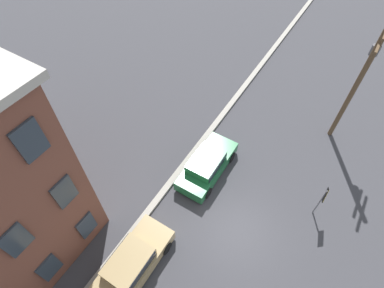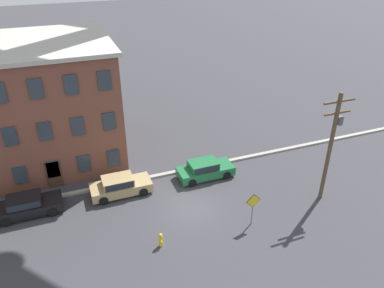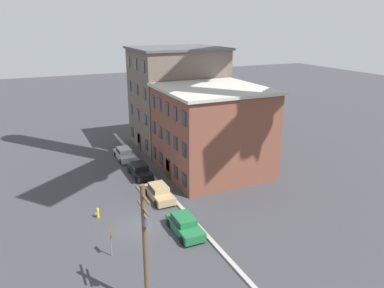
% 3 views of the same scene
% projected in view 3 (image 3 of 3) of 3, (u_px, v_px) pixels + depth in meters
% --- Properties ---
extents(ground_plane, '(200.00, 200.00, 0.00)m').
position_uv_depth(ground_plane, '(140.00, 227.00, 31.65)').
color(ground_plane, '#38383D').
extents(kerb_strip, '(56.00, 0.36, 0.16)m').
position_uv_depth(kerb_strip, '(188.00, 215.00, 33.40)').
color(kerb_strip, '#9E998E').
rests_on(kerb_strip, ground_plane).
extents(apartment_corner, '(10.26, 11.76, 13.39)m').
position_uv_depth(apartment_corner, '(177.00, 97.00, 51.09)').
color(apartment_corner, '#66564C').
rests_on(apartment_corner, ground_plane).
extents(apartment_midblock, '(11.75, 11.16, 9.76)m').
position_uv_depth(apartment_midblock, '(212.00, 130.00, 42.12)').
color(apartment_midblock, brown).
rests_on(apartment_midblock, ground_plane).
extents(car_silver, '(4.40, 1.92, 1.43)m').
position_uv_depth(car_silver, '(124.00, 154.00, 47.07)').
color(car_silver, '#B7B7BC').
rests_on(car_silver, ground_plane).
extents(car_black, '(4.40, 1.92, 1.43)m').
position_uv_depth(car_black, '(140.00, 170.00, 41.93)').
color(car_black, black).
rests_on(car_black, ground_plane).
extents(car_tan, '(4.40, 1.92, 1.43)m').
position_uv_depth(car_tan, '(159.00, 192.00, 36.46)').
color(car_tan, tan).
rests_on(car_tan, ground_plane).
extents(car_green, '(4.40, 1.92, 1.43)m').
position_uv_depth(car_green, '(185.00, 224.00, 30.64)').
color(car_green, '#1E6638').
rests_on(car_green, ground_plane).
extents(caution_sign, '(1.05, 0.08, 2.46)m').
position_uv_depth(caution_sign, '(110.00, 237.00, 27.24)').
color(caution_sign, slate).
rests_on(caution_sign, ground_plane).
extents(utility_pole, '(2.40, 0.44, 8.13)m').
position_uv_depth(utility_pole, '(145.00, 242.00, 21.30)').
color(utility_pole, brown).
rests_on(utility_pole, ground_plane).
extents(fire_hydrant, '(0.24, 0.34, 0.96)m').
position_uv_depth(fire_hydrant, '(98.00, 213.00, 33.01)').
color(fire_hydrant, yellow).
rests_on(fire_hydrant, ground_plane).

